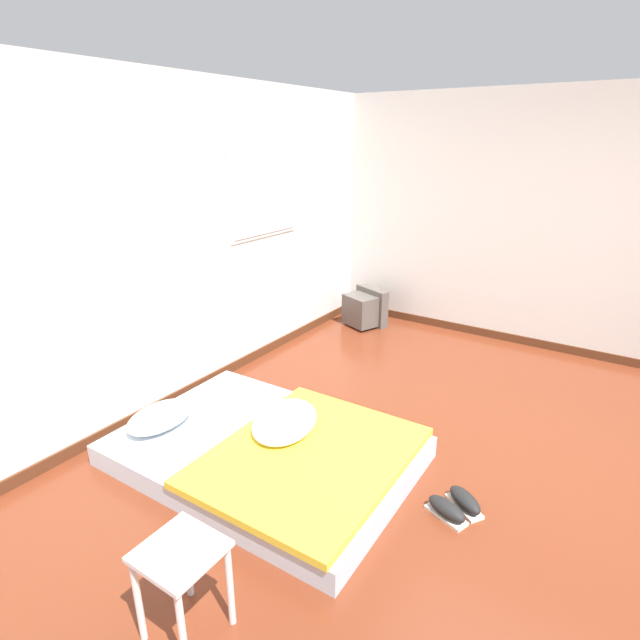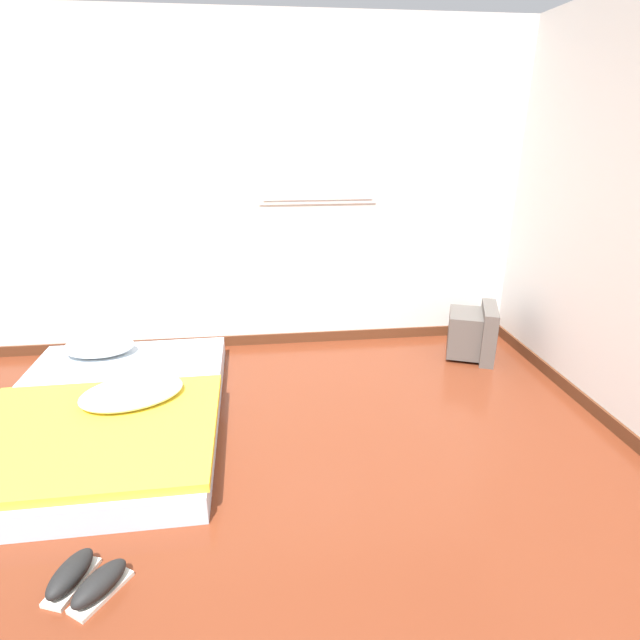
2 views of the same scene
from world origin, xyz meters
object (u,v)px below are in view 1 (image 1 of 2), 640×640
at_px(side_stool, 182,569).
at_px(sneaker_pair, 456,505).
at_px(crt_tv, 365,309).
at_px(mattress_bed, 267,448).

xyz_separation_m(side_stool, sneaker_pair, (1.42, -0.76, -0.32)).
relative_size(crt_tv, side_stool, 1.11).
xyz_separation_m(mattress_bed, side_stool, (-1.19, -0.50, 0.26)).
bearing_deg(side_stool, crt_tv, 17.45).
height_order(mattress_bed, side_stool, side_stool).
relative_size(side_stool, sneaker_pair, 1.36).
bearing_deg(side_stool, mattress_bed, 22.92).
bearing_deg(mattress_bed, sneaker_pair, -79.43).
distance_m(mattress_bed, crt_tv, 2.84).
distance_m(side_stool, sneaker_pair, 1.64).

